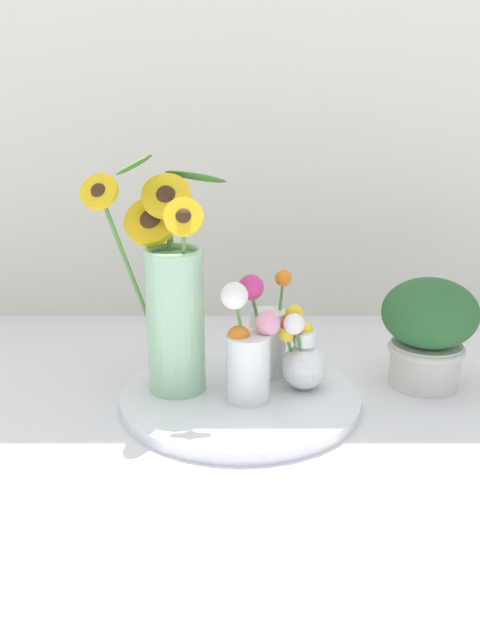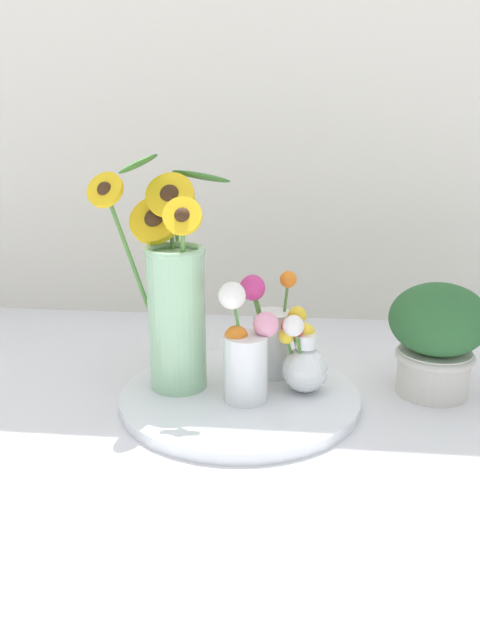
# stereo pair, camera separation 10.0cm
# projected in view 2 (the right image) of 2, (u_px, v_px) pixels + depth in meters

# --- Properties ---
(ground_plane) EXTENTS (6.00, 6.00, 0.00)m
(ground_plane) POSITION_uv_depth(u_px,v_px,m) (249.00, 410.00, 1.03)
(ground_plane) COLOR silver
(serving_tray) EXTENTS (0.40, 0.40, 0.02)m
(serving_tray) POSITION_uv_depth(u_px,v_px,m) (240.00, 397.00, 1.05)
(serving_tray) COLOR silver
(serving_tray) RESTS_ON ground_plane
(mason_jar_sunflowers) EXTENTS (0.25, 0.18, 0.39)m
(mason_jar_sunflowers) POSITION_uv_depth(u_px,v_px,m) (174.00, 296.00, 1.03)
(mason_jar_sunflowers) COLOR #99CC9E
(mason_jar_sunflowers) RESTS_ON serving_tray
(vase_small_center) EXTENTS (0.09, 0.07, 0.20)m
(vase_small_center) POSITION_uv_depth(u_px,v_px,m) (246.00, 354.00, 1.00)
(vase_small_center) COLOR white
(vase_small_center) RESTS_ON serving_tray
(vase_bulb_right) EXTENTS (0.08, 0.09, 0.14)m
(vase_bulb_right) POSITION_uv_depth(u_px,v_px,m) (302.00, 356.00, 1.03)
(vase_bulb_right) COLOR white
(vase_bulb_right) RESTS_ON serving_tray
(vase_small_back) EXTENTS (0.10, 0.10, 0.19)m
(vase_small_back) POSITION_uv_depth(u_px,v_px,m) (269.00, 331.00, 1.08)
(vase_small_back) COLOR white
(vase_small_back) RESTS_ON serving_tray
(potted_plant) EXTENTS (0.17, 0.17, 0.20)m
(potted_plant) POSITION_uv_depth(u_px,v_px,m) (437.00, 335.00, 1.06)
(potted_plant) COLOR beige
(potted_plant) RESTS_ON ground_plane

